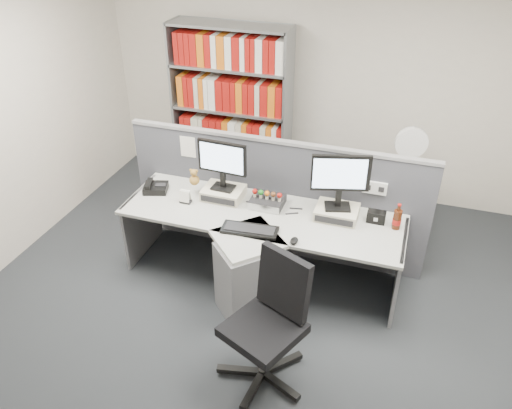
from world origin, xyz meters
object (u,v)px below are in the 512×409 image
(desk_fan, at_px, (411,146))
(office_chair, at_px, (270,319))
(desk_calendar, at_px, (185,197))
(desk_phone, at_px, (155,188))
(speaker, at_px, (376,217))
(shelving_unit, at_px, (231,112))
(filing_cabinet, at_px, (400,205))
(cola_bottle, at_px, (397,219))
(desk, at_px, (254,251))
(desktop_pc, at_px, (267,202))
(monitor_left, at_px, (222,161))
(mouse, at_px, (294,241))
(monitor_right, at_px, (340,177))
(keyboard, at_px, (250,230))

(desk_fan, height_order, office_chair, desk_fan)
(desk_calendar, height_order, desk_fan, desk_fan)
(desk_phone, distance_m, speaker, 2.14)
(shelving_unit, bearing_deg, filing_cabinet, -12.07)
(cola_bottle, bearing_deg, desk_phone, -178.01)
(desk, distance_m, desk_fan, 1.94)
(desktop_pc, bearing_deg, monitor_left, 179.30)
(mouse, relative_size, desk_calendar, 0.80)
(speaker, bearing_deg, mouse, -139.19)
(mouse, relative_size, shelving_unit, 0.05)
(monitor_right, height_order, filing_cabinet, monitor_right)
(monitor_right, relative_size, office_chair, 0.50)
(desk_fan, bearing_deg, mouse, -117.97)
(cola_bottle, relative_size, filing_cabinet, 0.35)
(speaker, height_order, shelving_unit, shelving_unit)
(keyboard, xyz_separation_m, filing_cabinet, (1.21, 1.47, -0.39))
(monitor_right, xyz_separation_m, desk_phone, (-1.78, -0.09, -0.37))
(speaker, relative_size, cola_bottle, 0.66)
(mouse, height_order, filing_cabinet, mouse)
(desktop_pc, bearing_deg, shelving_unit, 121.66)
(monitor_right, xyz_separation_m, keyboard, (-0.68, -0.46, -0.40))
(monitor_left, xyz_separation_m, mouse, (0.83, -0.50, -0.37))
(office_chair, bearing_deg, speaker, 65.56)
(desk, bearing_deg, office_chair, -64.46)
(monitor_left, distance_m, desk_phone, 0.78)
(desktop_pc, height_order, desk_phone, desk_phone)
(office_chair, bearing_deg, mouse, 91.94)
(desk_fan, bearing_deg, keyboard, -129.49)
(mouse, xyz_separation_m, desk_calendar, (-1.14, 0.30, 0.03))
(desk, height_order, monitor_right, monitor_right)
(desk, relative_size, shelving_unit, 1.30)
(keyboard, height_order, filing_cabinet, keyboard)
(monitor_right, height_order, cola_bottle, monitor_right)
(desktop_pc, height_order, keyboard, desktop_pc)
(filing_cabinet, bearing_deg, desk_phone, -154.43)
(desk, distance_m, speaker, 1.14)
(mouse, distance_m, desk_phone, 1.57)
(monitor_left, relative_size, office_chair, 0.46)
(speaker, bearing_deg, desk, -157.68)
(mouse, height_order, shelving_unit, shelving_unit)
(desk_calendar, relative_size, shelving_unit, 0.06)
(monitor_left, distance_m, filing_cabinet, 2.07)
(desk, relative_size, desk_fan, 4.70)
(office_chair, bearing_deg, desktop_pc, 108.22)
(shelving_unit, bearing_deg, desk_fan, -12.08)
(desk_phone, distance_m, shelving_unit, 1.59)
(monitor_left, distance_m, monitor_right, 1.10)
(cola_bottle, distance_m, shelving_unit, 2.57)
(desk, height_order, mouse, mouse)
(monitor_left, height_order, desk_fan, monitor_left)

